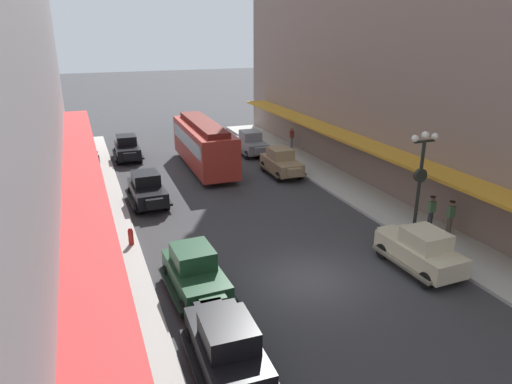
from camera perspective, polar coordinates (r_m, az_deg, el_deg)
The scene contains 17 objects.
ground_plane at distance 19.25m, azimuth 6.56°, elevation -10.68°, with size 200.00×200.00×0.00m, color #38383A.
sidewalk_left at distance 17.49m, azimuth -16.60°, elevation -14.56°, with size 3.00×60.00×0.15m, color #B7B5AD.
sidewalk_right at distance 23.34m, azimuth 23.25°, elevation -6.38°, with size 3.00×60.00×0.15m, color #B7B5AD.
parked_car_0 at distance 37.25m, azimuth -15.56°, elevation 5.30°, with size 2.23×4.29×1.84m.
parked_car_1 at distance 14.24m, azimuth -3.64°, elevation -18.18°, with size 2.22×4.29×1.84m.
parked_car_2 at distance 17.95m, azimuth -7.51°, elevation -9.65°, with size 2.27×4.31×1.84m.
parked_car_3 at distance 32.06m, azimuth 3.14°, elevation 3.75°, with size 2.18×4.27×1.84m.
parked_car_4 at distance 27.33m, azimuth -13.24°, elevation 0.42°, with size 2.23×4.29×1.84m.
parked_car_5 at distance 37.46m, azimuth -0.59°, elevation 6.09°, with size 2.27×4.31×1.84m.
parked_car_6 at distance 20.67m, azimuth 19.56°, elevation -6.59°, with size 2.25×4.30×1.84m.
streetcar at distance 33.41m, azimuth -6.44°, elevation 6.00°, with size 2.71×9.65×3.46m.
lamp_post_with_clock at distance 22.68m, azimuth 19.47°, elevation 1.30°, with size 1.42×0.44×5.16m.
fire_hydrant at distance 22.27m, azimuth -15.14°, elevation -5.28°, with size 0.24×0.24×0.82m.
pedestrian_0 at distance 39.07m, azimuth 4.39°, elevation 6.66°, with size 0.36×0.24×1.64m.
pedestrian_1 at distance 24.35m, azimuth 22.78°, elevation -2.84°, with size 0.36×0.28×1.67m.
pedestrian_2 at distance 24.68m, azimuth 20.72°, elevation -2.28°, with size 0.36×0.28×1.67m.
pedestrian_3 at distance 33.18m, azimuth -18.93°, elevation 3.37°, with size 0.36×0.28×1.67m.
Camera 1 is at (-7.97, -14.64, 9.64)m, focal length 32.55 mm.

